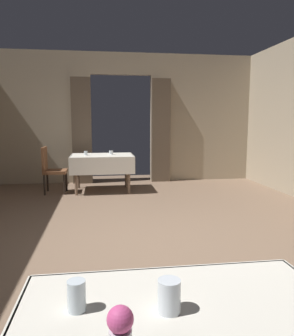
{
  "coord_description": "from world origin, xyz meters",
  "views": [
    {
      "loc": [
        -0.5,
        -3.62,
        1.42
      ],
      "look_at": [
        0.07,
        0.34,
        0.86
      ],
      "focal_mm": 35.04,
      "sensor_mm": 36.0,
      "label": 1
    }
  ],
  "objects_px": {
    "chair_mid_left": "(51,168)",
    "glass_near_b": "(169,296)",
    "glass_near_c": "(77,296)",
    "glass_mid_b": "(111,153)",
    "glass_mid_a": "(86,153)",
    "dining_table_mid": "(102,160)"
  },
  "relations": [
    {
      "from": "glass_mid_b",
      "to": "glass_near_b",
      "type": "bearing_deg",
      "value": -89.79
    },
    {
      "from": "chair_mid_left",
      "to": "glass_near_b",
      "type": "height_order",
      "value": "chair_mid_left"
    },
    {
      "from": "glass_mid_a",
      "to": "glass_near_b",
      "type": "bearing_deg",
      "value": -84.61
    },
    {
      "from": "glass_mid_a",
      "to": "glass_near_c",
      "type": "bearing_deg",
      "value": -87.9
    },
    {
      "from": "glass_near_c",
      "to": "glass_mid_b",
      "type": "xyz_separation_m",
      "value": [
        0.31,
        5.68,
        -0.02
      ]
    },
    {
      "from": "dining_table_mid",
      "to": "glass_near_c",
      "type": "distance_m",
      "value": 5.63
    },
    {
      "from": "glass_mid_b",
      "to": "chair_mid_left",
      "type": "bearing_deg",
      "value": -174.07
    },
    {
      "from": "chair_mid_left",
      "to": "glass_mid_a",
      "type": "height_order",
      "value": "chair_mid_left"
    },
    {
      "from": "dining_table_mid",
      "to": "glass_near_c",
      "type": "relative_size",
      "value": 11.2
    },
    {
      "from": "chair_mid_left",
      "to": "glass_mid_b",
      "type": "bearing_deg",
      "value": 5.93
    },
    {
      "from": "glass_mid_a",
      "to": "glass_mid_b",
      "type": "xyz_separation_m",
      "value": [
        0.51,
        0.09,
        -0.0
      ]
    },
    {
      "from": "dining_table_mid",
      "to": "glass_near_c",
      "type": "bearing_deg",
      "value": -91.24
    },
    {
      "from": "glass_near_c",
      "to": "glass_mid_b",
      "type": "height_order",
      "value": "glass_near_c"
    },
    {
      "from": "glass_near_c",
      "to": "glass_near_b",
      "type": "bearing_deg",
      "value": -9.17
    },
    {
      "from": "dining_table_mid",
      "to": "glass_near_b",
      "type": "height_order",
      "value": "glass_near_b"
    },
    {
      "from": "glass_near_c",
      "to": "glass_mid_b",
      "type": "relative_size",
      "value": 1.36
    },
    {
      "from": "chair_mid_left",
      "to": "glass_near_c",
      "type": "xyz_separation_m",
      "value": [
        0.9,
        -5.55,
        0.29
      ]
    },
    {
      "from": "glass_mid_a",
      "to": "glass_mid_b",
      "type": "height_order",
      "value": "glass_mid_a"
    },
    {
      "from": "glass_mid_b",
      "to": "dining_table_mid",
      "type": "bearing_deg",
      "value": -164.31
    },
    {
      "from": "glass_near_c",
      "to": "glass_mid_b",
      "type": "distance_m",
      "value": 5.69
    },
    {
      "from": "dining_table_mid",
      "to": "chair_mid_left",
      "type": "bearing_deg",
      "value": -175.89
    },
    {
      "from": "dining_table_mid",
      "to": "glass_mid_b",
      "type": "xyz_separation_m",
      "value": [
        0.18,
        0.05,
        0.15
      ]
    }
  ]
}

